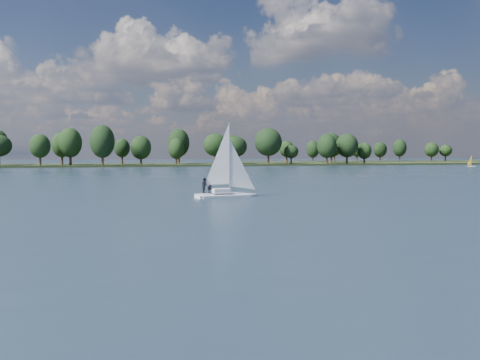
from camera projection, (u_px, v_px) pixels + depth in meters
name	position (u px, v px, depth m)	size (l,w,h in m)	color
ground	(194.00, 178.00, 113.45)	(700.00, 700.00, 0.00)	#233342
far_shore	(138.00, 166.00, 220.55)	(660.00, 40.00, 1.50)	black
far_shore_back	(406.00, 162.00, 312.58)	(220.00, 30.00, 1.40)	black
sailboat	(224.00, 175.00, 62.35)	(7.20, 3.02, 9.19)	silver
dinghy_orange	(471.00, 164.00, 209.22)	(3.11, 1.93, 4.63)	silver
treeline	(113.00, 146.00, 213.26)	(562.15, 74.52, 18.52)	black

